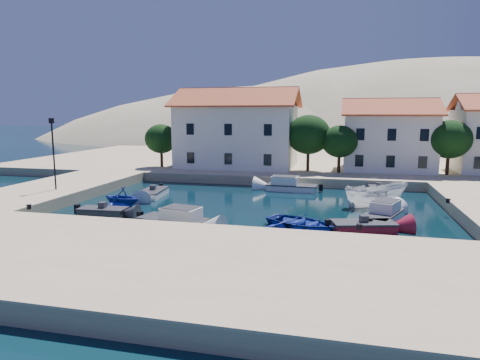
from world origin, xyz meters
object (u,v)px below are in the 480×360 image
Objects in this scene: rowboat_south at (301,228)px; boat_east at (375,207)px; lamppost at (53,147)px; building_mid at (388,134)px; cabin_cruiser_south at (173,220)px; building_left at (238,127)px; cabin_cruiser_east at (382,215)px.

rowboat_south is 0.88× the size of boat_east.
rowboat_south is (21.84, -4.02, -4.75)m from lamppost.
cabin_cruiser_south is (-16.12, -26.76, -4.75)m from building_mid.
building_left is 18.04m from building_mid.
cabin_cruiser_south is at bearing 131.04° from cabin_cruiser_east.
lamppost is 27.66m from cabin_cruiser_east.
lamppost reaches higher than cabin_cruiser_east.
cabin_cruiser_east is (15.82, -20.86, -5.46)m from building_left.
lamppost is at bearing -144.55° from building_mid.
building_mid is 2.09× the size of cabin_cruiser_east.
rowboat_south is 0.98× the size of cabin_cruiser_east.
building_mid is at bearing 3.18° from building_left.
rowboat_south is (10.34, -24.02, -5.94)m from building_left.
cabin_cruiser_east is at bearing 154.57° from boat_east.
building_left is 26.75m from cabin_cruiser_east.
cabin_cruiser_south is at bearing 126.82° from rowboat_south.
building_left is at bearing 106.03° from cabin_cruiser_south.
cabin_cruiser_south is 8.65m from rowboat_south.
lamppost is 1.11× the size of boat_east.
cabin_cruiser_south is at bearing -85.82° from building_left.
building_left reaches higher than rowboat_south.
building_left is 2.90× the size of cabin_cruiser_south.
building_left is 2.92× the size of cabin_cruiser_east.
cabin_cruiser_south is 1.01× the size of cabin_cruiser_east.
boat_east is (13.81, 9.87, -0.48)m from cabin_cruiser_south.
cabin_cruiser_east is at bearing -1.81° from lamppost.
boat_east is at bearing 8.58° from lamppost.
boat_east is at bearing 47.39° from cabin_cruiser_south.
building_mid is 36.21m from lamppost.
lamppost is 1.24× the size of cabin_cruiser_east.
lamppost is 27.91m from boat_east.
lamppost reaches higher than boat_east.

